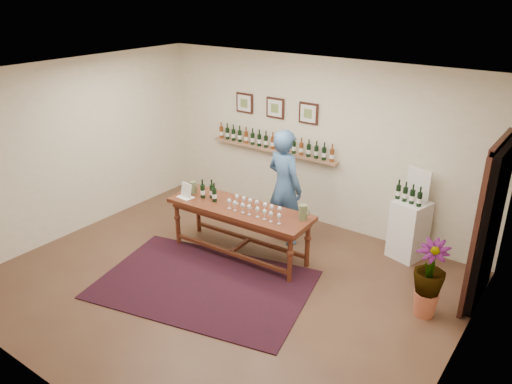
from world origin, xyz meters
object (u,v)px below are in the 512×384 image
Objects in this scene: potted_plant at (429,279)px; person at (284,187)px; tasting_table at (240,214)px; display_pedestal at (409,230)px.

potted_plant is 2.61m from person.
potted_plant reaches higher than tasting_table.
person reaches higher than potted_plant.
display_pedestal is 1.45m from potted_plant.
tasting_table is 1.23× the size of person.
display_pedestal is at bearing -146.81° from person.
person is (0.29, 0.78, 0.25)m from tasting_table.
potted_plant is at bearing -61.15° from display_pedestal.
tasting_table is 2.54× the size of potted_plant.
person is at bearing 67.49° from tasting_table.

